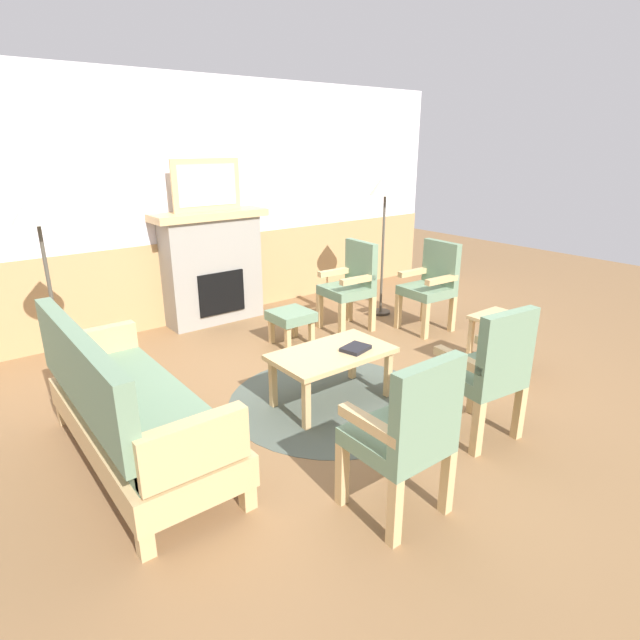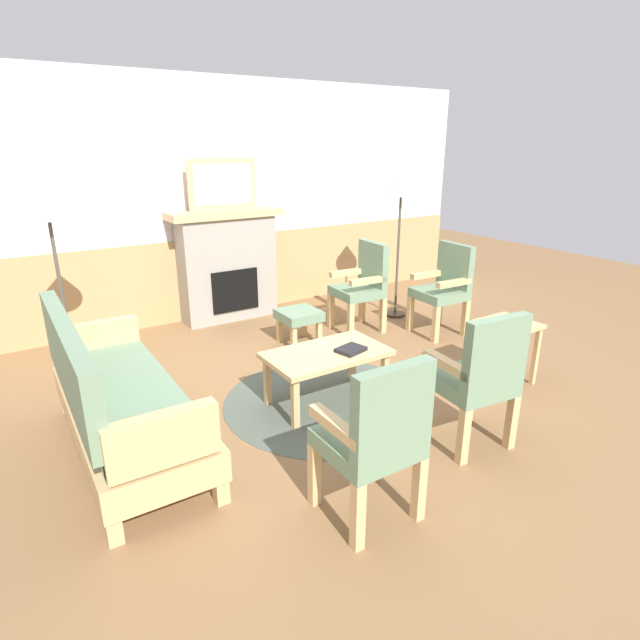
% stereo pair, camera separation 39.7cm
% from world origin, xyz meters
% --- Properties ---
extents(ground_plane, '(14.00, 14.00, 0.00)m').
position_xyz_m(ground_plane, '(0.00, 0.00, 0.00)').
color(ground_plane, olive).
extents(wall_back, '(7.20, 0.14, 2.70)m').
position_xyz_m(wall_back, '(0.00, 2.60, 1.31)').
color(wall_back, white).
rests_on(wall_back, ground_plane).
extents(fireplace, '(1.30, 0.44, 1.28)m').
position_xyz_m(fireplace, '(0.00, 2.35, 0.65)').
color(fireplace, gray).
rests_on(fireplace, ground_plane).
extents(framed_picture, '(0.80, 0.04, 0.56)m').
position_xyz_m(framed_picture, '(0.00, 2.35, 1.56)').
color(framed_picture, tan).
rests_on(framed_picture, fireplace).
extents(couch, '(0.70, 1.80, 0.98)m').
position_xyz_m(couch, '(-1.75, 0.09, 0.40)').
color(couch, tan).
rests_on(couch, ground_plane).
extents(coffee_table, '(0.96, 0.56, 0.44)m').
position_xyz_m(coffee_table, '(-0.19, -0.05, 0.39)').
color(coffee_table, tan).
rests_on(coffee_table, ground_plane).
extents(round_rug, '(1.68, 1.68, 0.01)m').
position_xyz_m(round_rug, '(-0.19, -0.05, 0.00)').
color(round_rug, '#4C564C').
rests_on(round_rug, ground_plane).
extents(book_on_table, '(0.25, 0.22, 0.03)m').
position_xyz_m(book_on_table, '(-0.03, -0.15, 0.46)').
color(book_on_table, black).
rests_on(book_on_table, coffee_table).
extents(footstool, '(0.40, 0.40, 0.36)m').
position_xyz_m(footstool, '(0.27, 1.18, 0.28)').
color(footstool, tan).
rests_on(footstool, ground_plane).
extents(armchair_near_fireplace, '(0.51, 0.51, 0.98)m').
position_xyz_m(armchair_near_fireplace, '(1.09, 1.17, 0.54)').
color(armchair_near_fireplace, tan).
rests_on(armchair_near_fireplace, ground_plane).
extents(armchair_by_window_left, '(0.51, 0.51, 0.98)m').
position_xyz_m(armchair_by_window_left, '(1.78, 0.61, 0.54)').
color(armchair_by_window_left, tan).
rests_on(armchair_by_window_left, ground_plane).
extents(armchair_front_left, '(0.53, 0.53, 0.98)m').
position_xyz_m(armchair_front_left, '(0.31, -1.13, 0.54)').
color(armchair_front_left, tan).
rests_on(armchair_front_left, ground_plane).
extents(armchair_front_center, '(0.48, 0.48, 0.98)m').
position_xyz_m(armchair_front_center, '(-0.73, -1.34, 0.54)').
color(armchair_front_center, tan).
rests_on(armchair_front_center, ground_plane).
extents(side_table, '(0.44, 0.44, 0.55)m').
position_xyz_m(side_table, '(1.32, -0.58, 0.43)').
color(side_table, tan).
rests_on(side_table, ground_plane).
extents(floor_lamp_by_couch, '(0.36, 0.36, 1.68)m').
position_xyz_m(floor_lamp_by_couch, '(-1.86, 1.42, 1.45)').
color(floor_lamp_by_couch, '#332D28').
rests_on(floor_lamp_by_couch, ground_plane).
extents(floor_lamp_by_chairs, '(0.36, 0.36, 1.68)m').
position_xyz_m(floor_lamp_by_chairs, '(1.72, 1.33, 1.45)').
color(floor_lamp_by_chairs, '#332D28').
rests_on(floor_lamp_by_chairs, ground_plane).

